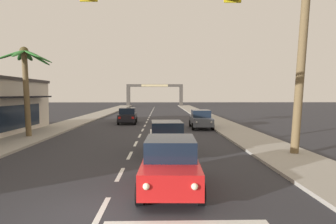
{
  "coord_description": "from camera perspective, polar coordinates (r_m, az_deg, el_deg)",
  "views": [
    {
      "loc": [
        1.59,
        -7.68,
        3.12
      ],
      "look_at": [
        1.96,
        8.0,
        2.2
      ],
      "focal_mm": 32.44,
      "sensor_mm": 36.0,
      "label": 1
    }
  ],
  "objects": [
    {
      "name": "sedan_lead_at_stop_bar",
      "position": [
        10.09,
        0.46,
        -9.62
      ],
      "size": [
        2.05,
        4.49,
        1.68
      ],
      "color": "red",
      "rests_on": "ground"
    },
    {
      "name": "palm_left_second",
      "position": [
        23.84,
        -25.23,
        6.78
      ],
      "size": [
        4.08,
        4.18,
        6.47
      ],
      "color": "brown",
      "rests_on": "ground"
    },
    {
      "name": "traffic_signal_mast",
      "position": [
        7.77,
        13.66,
        18.44
      ],
      "size": [
        10.49,
        0.41,
        7.25
      ],
      "color": "#2D2D33",
      "rests_on": "ground"
    },
    {
      "name": "ground_plane",
      "position": [
        8.44,
        -12.77,
        -18.41
      ],
      "size": [
        220.0,
        220.0,
        0.0
      ],
      "primitive_type": "plane",
      "color": "#2D2D33"
    },
    {
      "name": "sedan_oncoming_far",
      "position": [
        32.57,
        -7.6,
        -0.67
      ],
      "size": [
        2.08,
        4.5,
        1.68
      ],
      "color": "black",
      "rests_on": "ground"
    },
    {
      "name": "palm_right_second",
      "position": [
        17.03,
        24.17,
        14.67
      ],
      "size": [
        3.99,
        4.38,
        10.0
      ],
      "color": "brown",
      "rests_on": "ground"
    },
    {
      "name": "town_gateway_arch",
      "position": [
        80.41,
        -2.5,
        3.85
      ],
      "size": [
        14.87,
        0.9,
        5.78
      ],
      "color": "#423D38",
      "rests_on": "ground"
    },
    {
      "name": "sidewalk_left",
      "position": [
        29.39,
        -20.01,
        -2.81
      ],
      "size": [
        3.2,
        110.0,
        0.14
      ],
      "primitive_type": "cube",
      "color": "#9E998E",
      "rests_on": "ground"
    },
    {
      "name": "sidewalk_right",
      "position": [
        28.54,
        11.23,
        -2.85
      ],
      "size": [
        3.2,
        110.0,
        0.14
      ],
      "primitive_type": "cube",
      "color": "#9E998E",
      "rests_on": "ground"
    },
    {
      "name": "sedan_parked_nearest_kerb",
      "position": [
        27.89,
        6.2,
        -1.33
      ],
      "size": [
        2.0,
        4.47,
        1.68
      ],
      "color": "#4C515B",
      "rests_on": "ground"
    },
    {
      "name": "lane_markings",
      "position": [
        27.46,
        -3.82,
        -3.17
      ],
      "size": [
        4.28,
        86.4,
        0.01
      ],
      "color": "silver",
      "rests_on": "ground"
    },
    {
      "name": "sedan_third_in_queue",
      "position": [
        16.09,
        -0.21,
        -4.74
      ],
      "size": [
        2.07,
        4.5,
        1.68
      ],
      "color": "silver",
      "rests_on": "ground"
    }
  ]
}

